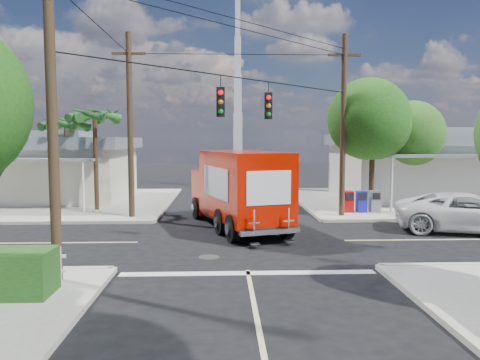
{
  "coord_description": "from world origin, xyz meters",
  "views": [
    {
      "loc": [
        -0.74,
        -17.71,
        3.93
      ],
      "look_at": [
        0.0,
        2.0,
        2.2
      ],
      "focal_mm": 35.0,
      "sensor_mm": 36.0,
      "label": 1
    }
  ],
  "objects": [
    {
      "name": "ground",
      "position": [
        0.0,
        0.0,
        0.0
      ],
      "size": [
        120.0,
        120.0,
        0.0
      ],
      "primitive_type": "plane",
      "color": "black",
      "rests_on": "ground"
    },
    {
      "name": "sidewalk_ne",
      "position": [
        10.88,
        10.88,
        0.07
      ],
      "size": [
        14.12,
        14.12,
        0.14
      ],
      "color": "#A19C91",
      "rests_on": "ground"
    },
    {
      "name": "sidewalk_nw",
      "position": [
        -10.88,
        10.88,
        0.07
      ],
      "size": [
        14.12,
        14.12,
        0.14
      ],
      "color": "#A19C91",
      "rests_on": "ground"
    },
    {
      "name": "road_markings",
      "position": [
        0.0,
        -1.47,
        0.01
      ],
      "size": [
        32.0,
        32.0,
        0.01
      ],
      "color": "beige",
      "rests_on": "ground"
    },
    {
      "name": "building_ne",
      "position": [
        12.5,
        11.97,
        2.32
      ],
      "size": [
        11.8,
        10.2,
        4.5
      ],
      "color": "beige",
      "rests_on": "sidewalk_ne"
    },
    {
      "name": "building_nw",
      "position": [
        -12.0,
        12.46,
        2.22
      ],
      "size": [
        10.8,
        10.2,
        4.3
      ],
      "color": "beige",
      "rests_on": "sidewalk_nw"
    },
    {
      "name": "radio_tower",
      "position": [
        0.5,
        20.0,
        5.64
      ],
      "size": [
        0.8,
        0.8,
        17.0
      ],
      "color": "silver",
      "rests_on": "ground"
    },
    {
      "name": "tree_ne_front",
      "position": [
        7.21,
        6.76,
        4.77
      ],
      "size": [
        4.21,
        4.14,
        6.66
      ],
      "color": "#422D1C",
      "rests_on": "sidewalk_ne"
    },
    {
      "name": "tree_ne_back",
      "position": [
        9.81,
        8.96,
        4.19
      ],
      "size": [
        3.77,
        3.66,
        5.82
      ],
      "color": "#422D1C",
      "rests_on": "sidewalk_ne"
    },
    {
      "name": "palm_nw_front",
      "position": [
        -7.5,
        7.5,
        5.04
      ],
      "size": [
        3.01,
        3.08,
        5.59
      ],
      "color": "#422D1C",
      "rests_on": "sidewalk_nw"
    },
    {
      "name": "palm_nw_back",
      "position": [
        -9.5,
        9.0,
        4.67
      ],
      "size": [
        3.01,
        3.08,
        5.19
      ],
      "color": "#422D1C",
      "rests_on": "sidewalk_nw"
    },
    {
      "name": "utility_poles",
      "position": [
        -1.58,
        1.6,
        4.67
      ],
      "size": [
        12.0,
        10.68,
        9.0
      ],
      "color": "#473321",
      "rests_on": "ground"
    },
    {
      "name": "vending_boxes",
      "position": [
        6.5,
        6.2,
        0.69
      ],
      "size": [
        1.9,
        0.5,
        1.1
      ],
      "color": "#AF090C",
      "rests_on": "sidewalk_ne"
    },
    {
      "name": "delivery_truck",
      "position": [
        -0.06,
        2.71,
        1.73
      ],
      "size": [
        4.48,
        8.2,
        3.41
      ],
      "color": "black",
      "rests_on": "ground"
    },
    {
      "name": "parked_car",
      "position": [
        9.67,
        1.45,
        0.83
      ],
      "size": [
        6.48,
        4.24,
        1.66
      ],
      "primitive_type": "imported",
      "rotation": [
        0.0,
        0.0,
        1.3
      ],
      "color": "silver",
      "rests_on": "ground"
    }
  ]
}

